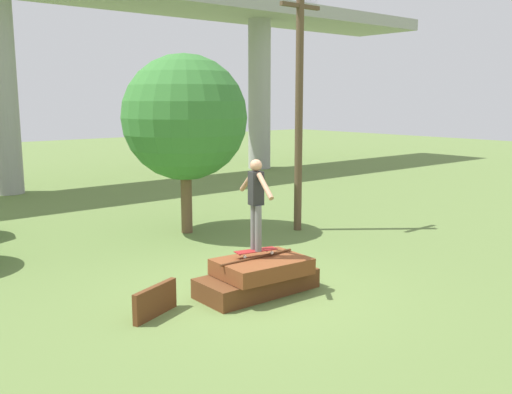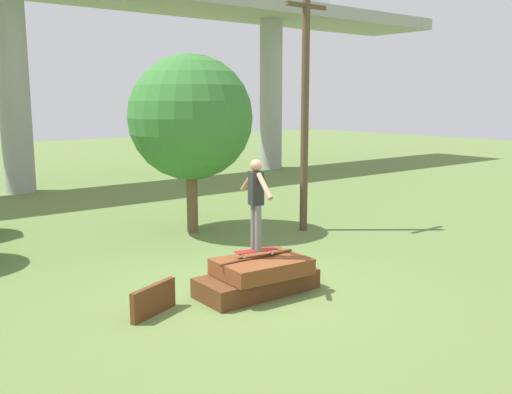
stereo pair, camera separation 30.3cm
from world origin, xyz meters
The scene contains 7 objects.
ground_plane centered at (0.00, 0.00, 0.00)m, with size 80.00×80.00×0.00m, color olive.
scrap_pile centered at (0.02, -0.03, 0.30)m, with size 2.21×1.17×0.67m.
scrap_plank_loose centered at (-1.97, 0.18, 0.25)m, with size 0.97×0.46×0.50m.
skateboard centered at (0.04, 0.07, 0.75)m, with size 0.81×0.38×0.09m.
skater centered at (0.04, 0.07, 1.71)m, with size 0.34×1.17×1.63m.
utility_pole centered at (4.03, 3.12, 3.30)m, with size 1.30×0.20×6.35m.
tree_behind_right centered at (1.62, 4.76, 2.96)m, with size 3.17×3.17×4.56m.
Camera 1 is at (-6.32, -7.50, 3.43)m, focal length 40.00 mm.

